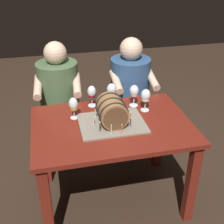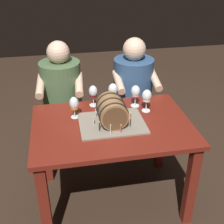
% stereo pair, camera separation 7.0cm
% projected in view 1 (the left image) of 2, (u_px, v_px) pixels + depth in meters
% --- Properties ---
extents(ground_plane, '(8.00, 8.00, 0.00)m').
position_uv_depth(ground_plane, '(112.00, 197.00, 2.57)').
color(ground_plane, '#332319').
extents(dining_table, '(1.18, 0.81, 0.75)m').
position_uv_depth(dining_table, '(112.00, 138.00, 2.26)').
color(dining_table, maroon).
rests_on(dining_table, ground).
extents(barrel_cake, '(0.48, 0.38, 0.22)m').
position_uv_depth(barrel_cake, '(112.00, 113.00, 2.15)').
color(barrel_cake, gray).
rests_on(barrel_cake, dining_table).
extents(wine_glass_white, '(0.08, 0.08, 0.18)m').
position_uv_depth(wine_glass_white, '(146.00, 96.00, 2.32)').
color(wine_glass_white, white).
rests_on(wine_glass_white, dining_table).
extents(wine_glass_empty, '(0.08, 0.08, 0.19)m').
position_uv_depth(wine_glass_empty, '(112.00, 90.00, 2.40)').
color(wine_glass_empty, white).
rests_on(wine_glass_empty, dining_table).
extents(wine_glass_amber, '(0.07, 0.07, 0.17)m').
position_uv_depth(wine_glass_amber, '(73.00, 105.00, 2.22)').
color(wine_glass_amber, white).
rests_on(wine_glass_amber, dining_table).
extents(wine_glass_red, '(0.07, 0.07, 0.18)m').
position_uv_depth(wine_glass_red, '(92.00, 93.00, 2.39)').
color(wine_glass_red, white).
rests_on(wine_glass_red, dining_table).
extents(wine_glass_rose, '(0.07, 0.07, 0.18)m').
position_uv_depth(wine_glass_rose, '(134.00, 92.00, 2.39)').
color(wine_glass_rose, white).
rests_on(wine_glass_rose, dining_table).
extents(person_seated_left, '(0.43, 0.50, 1.19)m').
position_uv_depth(person_seated_left, '(60.00, 106.00, 2.83)').
color(person_seated_left, '#2A3A24').
rests_on(person_seated_left, ground).
extents(person_seated_right, '(0.41, 0.48, 1.18)m').
position_uv_depth(person_seated_right, '(130.00, 99.00, 2.96)').
color(person_seated_right, '#1B2D46').
rests_on(person_seated_right, ground).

